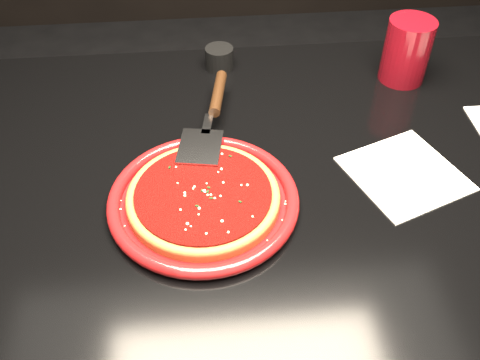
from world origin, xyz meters
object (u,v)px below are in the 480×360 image
at_px(table, 259,296).
at_px(ramekin, 219,58).
at_px(cup, 407,51).
at_px(plate, 204,200).
at_px(pizza_server, 211,116).

relative_size(table, ramekin, 20.61).
bearing_deg(cup, plate, -142.61).
distance_m(pizza_server, ramekin, 0.22).
height_order(cup, ramekin, cup).
height_order(plate, ramekin, ramekin).
relative_size(plate, pizza_server, 1.00).
height_order(table, ramekin, ramekin).
distance_m(pizza_server, cup, 0.42).
bearing_deg(plate, ramekin, 82.60).
xyz_separation_m(table, pizza_server, (-0.08, 0.11, 0.41)).
bearing_deg(plate, pizza_server, 82.79).
relative_size(pizza_server, ramekin, 5.14).
relative_size(table, plate, 4.01).
bearing_deg(cup, table, -141.28).
xyz_separation_m(plate, cup, (0.42, 0.32, 0.05)).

